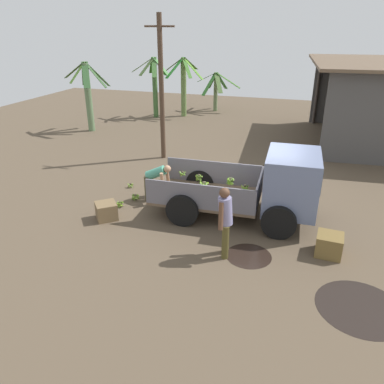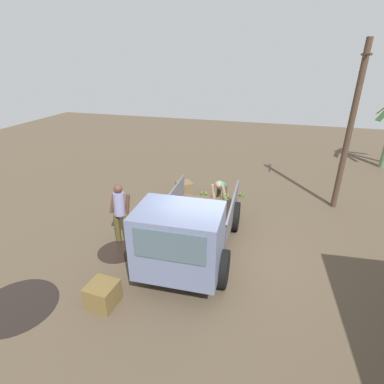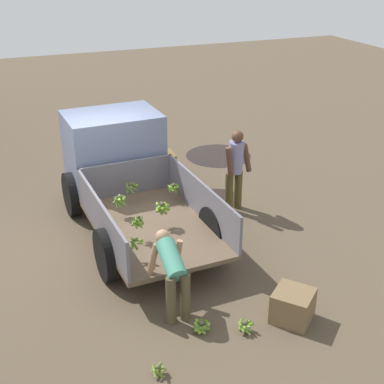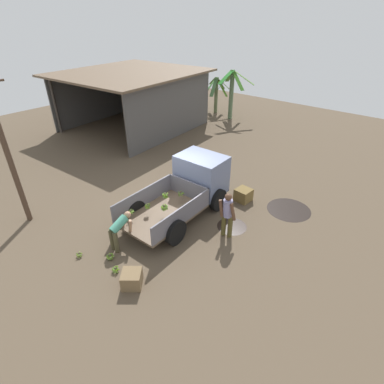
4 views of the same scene
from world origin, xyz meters
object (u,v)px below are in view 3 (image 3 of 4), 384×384
banana_bunch_on_ground_0 (159,370)px  banana_bunch_on_ground_2 (245,326)px  cargo_truck (121,165)px  wooden_crate_0 (293,306)px  wooden_crate_1 (162,164)px  banana_bunch_on_ground_1 (201,326)px  person_worker_loading (172,270)px  person_foreground_visitor (235,167)px

banana_bunch_on_ground_0 → banana_bunch_on_ground_2: (0.34, -1.39, 0.01)m
cargo_truck → wooden_crate_0: bearing=-164.7°
banana_bunch_on_ground_0 → wooden_crate_1: 6.52m
banana_bunch_on_ground_1 → wooden_crate_1: 5.74m
banana_bunch_on_ground_2 → wooden_crate_1: 5.86m
person_worker_loading → banana_bunch_on_ground_2: 1.30m
cargo_truck → banana_bunch_on_ground_0: cargo_truck is taller
person_foreground_visitor → banana_bunch_on_ground_0: (-3.82, 2.92, -0.85)m
cargo_truck → banana_bunch_on_ground_1: bearing=178.0°
banana_bunch_on_ground_1 → wooden_crate_1: bearing=-13.5°
person_foreground_visitor → wooden_crate_1: person_foreground_visitor is taller
banana_bunch_on_ground_1 → banana_bunch_on_ground_2: bearing=-112.1°
banana_bunch_on_ground_0 → person_foreground_visitor: bearing=-37.4°
banana_bunch_on_ground_2 → banana_bunch_on_ground_1: bearing=67.9°
cargo_truck → person_worker_loading: cargo_truck is taller
cargo_truck → wooden_crate_0: (-4.28, -1.34, -0.77)m
person_foreground_visitor → person_worker_loading: (-2.65, 2.31, -0.23)m
cargo_truck → person_worker_loading: 3.46m
cargo_truck → wooden_crate_1: bearing=-43.4°
banana_bunch_on_ground_0 → banana_bunch_on_ground_1: banana_bunch_on_ground_1 is taller
person_worker_loading → banana_bunch_on_ground_0: size_ratio=5.81×
person_worker_loading → banana_bunch_on_ground_1: (-0.60, -0.21, -0.61)m
wooden_crate_1 → wooden_crate_0: bearing=180.0°
person_worker_loading → wooden_crate_0: person_worker_loading is taller
banana_bunch_on_ground_2 → cargo_truck: bearing=7.8°
cargo_truck → banana_bunch_on_ground_2: cargo_truck is taller
banana_bunch_on_ground_0 → wooden_crate_0: 2.18m
person_foreground_visitor → wooden_crate_0: 3.64m
wooden_crate_0 → wooden_crate_1: bearing=-0.0°
banana_bunch_on_ground_1 → wooden_crate_0: (-0.23, -1.33, 0.13)m
cargo_truck → person_worker_loading: (-3.44, 0.20, -0.29)m
banana_bunch_on_ground_0 → banana_bunch_on_ground_1: (0.57, -0.82, 0.01)m
wooden_crate_0 → person_foreground_visitor: bearing=-12.4°
person_foreground_visitor → banana_bunch_on_ground_2: size_ratio=7.42×
wooden_crate_1 → person_foreground_visitor: bearing=-161.8°
person_foreground_visitor → wooden_crate_0: (-3.49, 0.77, -0.71)m
banana_bunch_on_ground_0 → banana_bunch_on_ground_2: banana_bunch_on_ground_2 is taller
cargo_truck → banana_bunch_on_ground_2: (-4.27, -0.58, -0.90)m
banana_bunch_on_ground_2 → person_foreground_visitor: bearing=-23.7°
banana_bunch_on_ground_0 → wooden_crate_1: bearing=-19.3°
wooden_crate_0 → person_worker_loading: bearing=61.6°
person_foreground_visitor → banana_bunch_on_ground_2: (-3.49, 1.53, -0.84)m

